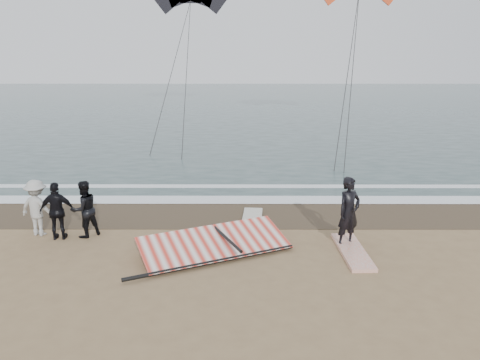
# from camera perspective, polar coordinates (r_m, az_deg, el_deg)

# --- Properties ---
(ground) EXTENTS (120.00, 120.00, 0.00)m
(ground) POSITION_cam_1_polar(r_m,az_deg,el_deg) (11.45, 0.92, -11.92)
(ground) COLOR #8C704C
(ground) RESTS_ON ground
(sea) EXTENTS (120.00, 54.00, 0.02)m
(sea) POSITION_cam_1_polar(r_m,az_deg,el_deg) (43.45, 0.37, 8.93)
(sea) COLOR #233838
(sea) RESTS_ON ground
(wet_sand) EXTENTS (120.00, 2.80, 0.01)m
(wet_sand) POSITION_cam_1_polar(r_m,az_deg,el_deg) (15.57, 0.71, -4.12)
(wet_sand) COLOR #4C3D2B
(wet_sand) RESTS_ON ground
(foam_near) EXTENTS (120.00, 0.90, 0.01)m
(foam_near) POSITION_cam_1_polar(r_m,az_deg,el_deg) (16.89, 0.67, -2.42)
(foam_near) COLOR white
(foam_near) RESTS_ON sea
(foam_far) EXTENTS (120.00, 0.45, 0.01)m
(foam_far) POSITION_cam_1_polar(r_m,az_deg,el_deg) (18.51, 0.63, -0.75)
(foam_far) COLOR white
(foam_far) RESTS_ON sea
(man_main) EXTENTS (0.86, 0.78, 1.98)m
(man_main) POSITION_cam_1_polar(r_m,az_deg,el_deg) (13.16, 13.12, -3.84)
(man_main) COLOR black
(man_main) RESTS_ON ground
(board_white) EXTENTS (0.74, 2.34, 0.09)m
(board_white) POSITION_cam_1_polar(r_m,az_deg,el_deg) (13.08, 13.56, -8.45)
(board_white) COLOR silver
(board_white) RESTS_ON ground
(board_cream) EXTENTS (0.78, 2.32, 0.10)m
(board_cream) POSITION_cam_1_polar(r_m,az_deg,el_deg) (14.81, 1.44, -5.03)
(board_cream) COLOR beige
(board_cream) RESTS_ON ground
(trio_cluster) EXTENTS (2.52, 1.06, 1.69)m
(trio_cluster) POSITION_cam_1_polar(r_m,az_deg,el_deg) (14.49, -21.35, -3.32)
(trio_cluster) COLOR black
(trio_cluster) RESTS_ON ground
(sail_rig) EXTENTS (4.24, 3.31, 0.51)m
(sail_rig) POSITION_cam_1_polar(r_m,az_deg,el_deg) (12.81, -3.35, -7.81)
(sail_rig) COLOR black
(sail_rig) RESTS_ON ground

